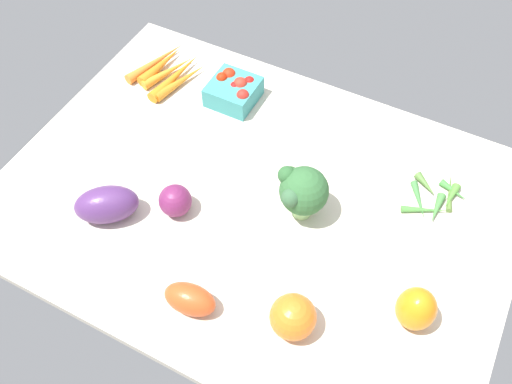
% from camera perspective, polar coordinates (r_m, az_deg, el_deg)
% --- Properties ---
extents(tablecloth, '(1.04, 0.76, 0.02)m').
position_cam_1_polar(tablecloth, '(1.17, 0.00, -0.87)').
color(tablecloth, beige).
rests_on(tablecloth, ground).
extents(okra_pile, '(0.12, 0.14, 0.02)m').
position_cam_1_polar(okra_pile, '(1.21, 17.83, -0.62)').
color(okra_pile, '#407F3E').
rests_on(okra_pile, tablecloth).
extents(heirloom_tomato_orange, '(0.08, 0.08, 0.08)m').
position_cam_1_polar(heirloom_tomato_orange, '(0.99, 3.77, -12.51)').
color(heirloom_tomato_orange, orange).
rests_on(heirloom_tomato_orange, tablecloth).
extents(carrot_bunch, '(0.16, 0.20, 0.03)m').
position_cam_1_polar(carrot_bunch, '(1.42, -8.92, 12.03)').
color(carrot_bunch, orange).
rests_on(carrot_bunch, tablecloth).
extents(bell_pepper_orange, '(0.10, 0.10, 0.09)m').
position_cam_1_polar(bell_pepper_orange, '(1.03, 15.91, -11.30)').
color(bell_pepper_orange, orange).
rests_on(bell_pepper_orange, tablecloth).
extents(broccoli_head, '(0.11, 0.10, 0.12)m').
position_cam_1_polar(broccoli_head, '(1.08, 4.69, 0.13)').
color(broccoli_head, '#A0D085').
rests_on(broccoli_head, tablecloth).
extents(roma_tomato, '(0.10, 0.07, 0.06)m').
position_cam_1_polar(roma_tomato, '(1.02, -6.71, -10.74)').
color(roma_tomato, '#CF4D21').
rests_on(roma_tomato, tablecloth).
extents(red_onion_near_basket, '(0.07, 0.07, 0.07)m').
position_cam_1_polar(red_onion_near_basket, '(1.13, -8.18, -0.87)').
color(red_onion_near_basket, '#6F2353').
rests_on(red_onion_near_basket, tablecloth).
extents(eggplant, '(0.15, 0.14, 0.08)m').
position_cam_1_polar(eggplant, '(1.15, -14.89, -1.23)').
color(eggplant, '#56306B').
rests_on(eggplant, tablecloth).
extents(berry_basket, '(0.11, 0.11, 0.06)m').
position_cam_1_polar(berry_basket, '(1.33, -2.22, 10.27)').
color(berry_basket, teal).
rests_on(berry_basket, tablecloth).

